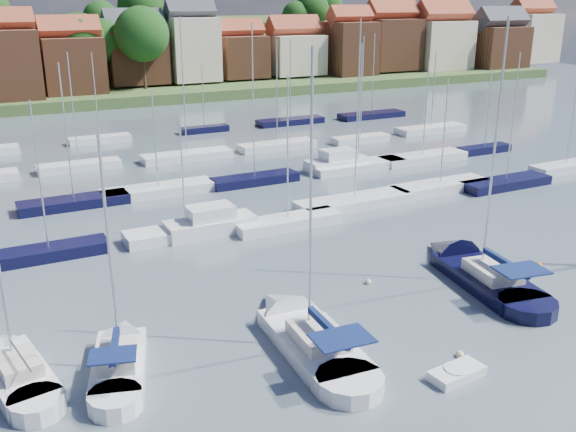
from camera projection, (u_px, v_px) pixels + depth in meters
ground at (191, 168)px, 68.64m from camera, size 260.00×260.00×0.00m
sailboat_left at (121, 358)px, 31.74m from camera, size 4.96×9.50×12.62m
sailboat_centre at (301, 331)px, 34.26m from camera, size 4.08×12.43×16.60m
sailboat_navy at (471, 269)px, 42.09m from camera, size 5.49×13.23×17.72m
sailboat_far at (12, 368)px, 30.90m from camera, size 4.06×9.64×12.51m
tender at (457, 373)px, 30.65m from camera, size 2.91×1.57×0.60m
buoy_b at (357, 395)px, 29.40m from camera, size 0.48×0.48×0.48m
buoy_c at (313, 388)px, 29.89m from camera, size 0.41×0.41×0.41m
buoy_d at (460, 356)px, 32.53m from camera, size 0.43×0.43×0.43m
buoy_e at (368, 284)px, 40.82m from camera, size 0.42×0.42×0.42m
buoy_g at (282, 349)px, 33.19m from camera, size 0.42×0.42×0.42m
buoy_h at (538, 267)px, 43.36m from camera, size 0.50×0.50×0.50m
marina_field at (225, 172)px, 65.24m from camera, size 79.62×41.41×15.93m
far_shore_town at (66, 56)px, 146.16m from camera, size 212.46×90.00×22.27m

